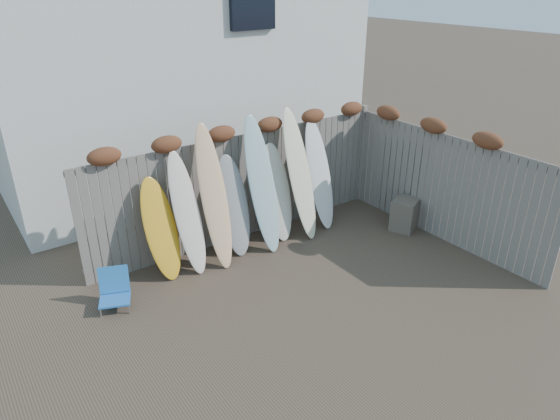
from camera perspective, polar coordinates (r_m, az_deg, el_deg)
ground at (r=8.00m, az=5.06°, el=-9.51°), size 80.00×80.00×0.00m
back_fence at (r=9.19m, az=-4.03°, el=3.74°), size 6.05×0.28×2.24m
right_fence at (r=9.62m, az=18.13°, el=3.24°), size 0.28×4.40×2.24m
house at (r=12.48m, az=-13.02°, el=18.53°), size 8.50×5.50×6.33m
beach_chair at (r=7.99m, az=-18.40°, el=-8.62°), size 0.59×0.60×0.59m
wooden_crate at (r=10.06m, az=14.04°, el=-0.47°), size 0.66×0.61×0.61m
lattice_panel at (r=10.33m, az=14.09°, el=3.49°), size 0.16×1.13×1.69m
surfboard_0 at (r=8.27m, az=-13.46°, el=-2.15°), size 0.59×0.65×1.68m
surfboard_1 at (r=8.31m, az=-10.57°, el=-0.40°), size 0.50×0.74×2.02m
surfboard_2 at (r=8.39m, az=-7.55°, el=1.47°), size 0.52×0.87×2.39m
surfboard_3 at (r=8.79m, az=-5.33°, el=0.47°), size 0.61×0.68×1.76m
surfboard_4 at (r=8.82m, az=-2.06°, el=2.89°), size 0.53×0.84×2.38m
surfboard_5 at (r=9.25m, az=-0.34°, el=2.01°), size 0.60×0.69×1.79m
surfboard_6 at (r=9.26m, az=2.28°, el=4.06°), size 0.56×0.87×2.40m
surfboard_7 at (r=9.71m, az=4.53°, el=4.06°), size 0.52×0.74×2.09m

